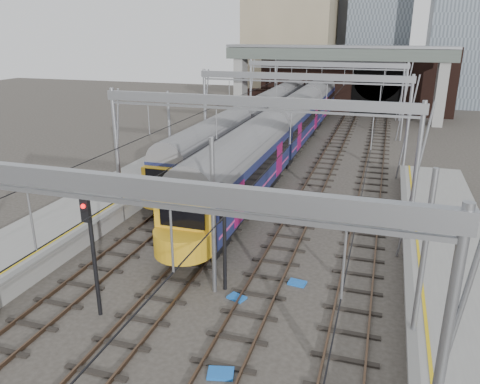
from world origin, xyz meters
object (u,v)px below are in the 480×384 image
(train_main, at_px, (308,108))
(signal_near_left, at_px, (91,244))
(train_second, at_px, (278,105))
(signal_near_centre, at_px, (224,224))

(train_main, bearing_deg, signal_near_left, -92.69)
(train_second, height_order, signal_near_left, signal_near_left)
(train_main, distance_m, signal_near_centre, 36.12)
(signal_near_centre, bearing_deg, signal_near_left, -116.80)
(train_second, xyz_separation_m, signal_near_centre, (6.39, -38.19, 0.74))
(train_second, relative_size, signal_near_centre, 12.38)
(train_second, distance_m, signal_near_left, 41.66)
(signal_near_left, bearing_deg, train_main, 90.12)
(signal_near_centre, bearing_deg, train_main, 118.23)
(train_second, height_order, signal_near_centre, signal_near_centre)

